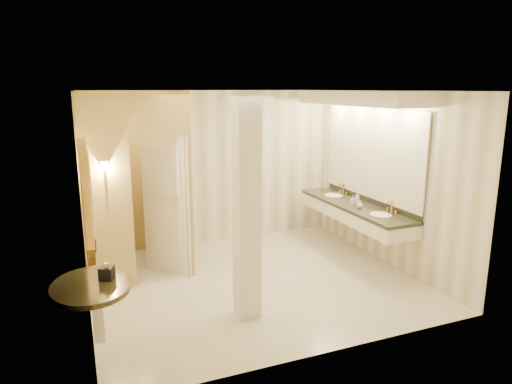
% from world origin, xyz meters
% --- Properties ---
extents(floor, '(4.50, 4.50, 0.00)m').
position_xyz_m(floor, '(0.00, 0.00, 0.00)').
color(floor, beige).
rests_on(floor, ground).
extents(ceiling, '(4.50, 4.50, 0.00)m').
position_xyz_m(ceiling, '(0.00, 0.00, 2.70)').
color(ceiling, white).
rests_on(ceiling, wall_back).
extents(wall_back, '(4.50, 0.02, 2.70)m').
position_xyz_m(wall_back, '(0.00, 2.00, 1.35)').
color(wall_back, white).
rests_on(wall_back, floor).
extents(wall_front, '(4.50, 0.02, 2.70)m').
position_xyz_m(wall_front, '(0.00, -2.00, 1.35)').
color(wall_front, white).
rests_on(wall_front, floor).
extents(wall_left, '(0.02, 4.00, 2.70)m').
position_xyz_m(wall_left, '(-2.25, 0.00, 1.35)').
color(wall_left, white).
rests_on(wall_left, floor).
extents(wall_right, '(0.02, 4.00, 2.70)m').
position_xyz_m(wall_right, '(2.25, 0.00, 1.35)').
color(wall_right, white).
rests_on(wall_right, floor).
extents(toilet_closet, '(1.50, 1.55, 2.70)m').
position_xyz_m(toilet_closet, '(-1.14, 0.96, 1.39)').
color(toilet_closet, tan).
rests_on(toilet_closet, floor).
extents(wall_sconce, '(0.14, 0.14, 0.42)m').
position_xyz_m(wall_sconce, '(-1.93, 0.43, 1.73)').
color(wall_sconce, '#BD8B3C').
rests_on(wall_sconce, toilet_closet).
extents(vanity, '(0.75, 2.70, 2.09)m').
position_xyz_m(vanity, '(1.98, 0.40, 1.63)').
color(vanity, white).
rests_on(vanity, floor).
extents(console_shelf, '(0.95, 0.95, 1.93)m').
position_xyz_m(console_shelf, '(-2.21, -1.31, 1.34)').
color(console_shelf, black).
rests_on(console_shelf, floor).
extents(pillar, '(0.27, 0.27, 2.70)m').
position_xyz_m(pillar, '(-0.45, -0.90, 1.35)').
color(pillar, white).
rests_on(pillar, floor).
extents(tissue_box, '(0.17, 0.17, 0.13)m').
position_xyz_m(tissue_box, '(-2.07, -1.25, 0.94)').
color(tissue_box, black).
rests_on(tissue_box, console_shelf).
extents(toilet, '(0.71, 0.93, 0.84)m').
position_xyz_m(toilet, '(-1.95, 1.58, 0.42)').
color(toilet, white).
rests_on(toilet, floor).
extents(soap_bottle_a, '(0.09, 0.09, 0.15)m').
position_xyz_m(soap_bottle_a, '(1.89, 0.39, 0.95)').
color(soap_bottle_a, beige).
rests_on(soap_bottle_a, vanity).
extents(soap_bottle_b, '(0.12, 0.12, 0.13)m').
position_xyz_m(soap_bottle_b, '(1.86, 0.15, 0.94)').
color(soap_bottle_b, silver).
rests_on(soap_bottle_b, vanity).
extents(soap_bottle_c, '(0.08, 0.08, 0.20)m').
position_xyz_m(soap_bottle_c, '(1.97, 0.38, 0.97)').
color(soap_bottle_c, '#C6B28C').
rests_on(soap_bottle_c, vanity).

